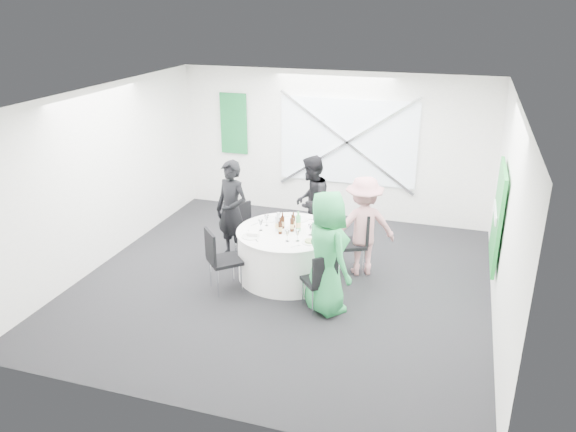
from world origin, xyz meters
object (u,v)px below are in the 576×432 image
(person_woman_pink, at_px, (363,226))
(green_water_bottle, at_px, (298,223))
(person_woman_green, at_px, (327,253))
(chair_front_right, at_px, (321,278))
(chair_back, at_px, (317,216))
(banquet_table, at_px, (288,254))
(chair_back_left, at_px, (246,226))
(clear_water_bottle, at_px, (278,224))
(person_man_back_left, at_px, (232,211))
(chair_front_left, at_px, (219,256))
(person_man_back, at_px, (311,202))
(chair_back_right, at_px, (356,237))

(person_woman_pink, xyz_separation_m, green_water_bottle, (-0.91, -0.41, 0.09))
(green_water_bottle, bearing_deg, person_woman_green, -52.29)
(chair_front_right, bearing_deg, chair_back, -114.75)
(banquet_table, height_order, chair_back_left, chair_back_left)
(chair_back, distance_m, clear_water_bottle, 1.32)
(chair_front_right, height_order, person_man_back_left, person_man_back_left)
(chair_back, xyz_separation_m, person_woman_pink, (0.92, -0.74, 0.22))
(chair_front_left, height_order, clear_water_bottle, clear_water_bottle)
(banquet_table, bearing_deg, person_man_back, 89.13)
(banquet_table, bearing_deg, chair_back_right, 24.66)
(person_man_back, height_order, green_water_bottle, person_man_back)
(chair_back_left, xyz_separation_m, clear_water_bottle, (0.74, -0.56, 0.35))
(chair_back, relative_size, chair_front_right, 1.10)
(chair_back_right, xyz_separation_m, green_water_bottle, (-0.81, -0.38, 0.28))
(chair_back_left, height_order, chair_front_right, chair_back_left)
(banquet_table, height_order, person_man_back_left, person_man_back_left)
(chair_front_left, bearing_deg, clear_water_bottle, -85.95)
(chair_back_left, distance_m, green_water_bottle, 1.19)
(chair_front_right, distance_m, chair_front_left, 1.55)
(chair_front_right, relative_size, person_woman_pink, 0.55)
(green_water_bottle, relative_size, clear_water_bottle, 1.03)
(banquet_table, relative_size, chair_front_right, 1.79)
(chair_back_right, distance_m, person_man_back_left, 2.03)
(chair_front_left, relative_size, person_woman_pink, 0.62)
(chair_front_left, distance_m, green_water_bottle, 1.28)
(banquet_table, distance_m, chair_front_left, 1.12)
(person_man_back, bearing_deg, chair_back_left, -50.29)
(chair_back_left, bearing_deg, person_woman_green, -97.62)
(banquet_table, height_order, green_water_bottle, green_water_bottle)
(clear_water_bottle, bearing_deg, person_woman_green, -38.22)
(chair_back, bearing_deg, clear_water_bottle, -96.36)
(person_man_back_left, bearing_deg, green_water_bottle, 4.55)
(person_man_back_left, bearing_deg, person_woman_pink, 21.47)
(chair_back_right, xyz_separation_m, chair_front_left, (-1.77, -1.18, -0.03))
(chair_back_left, xyz_separation_m, green_water_bottle, (1.03, -0.46, 0.36))
(banquet_table, bearing_deg, green_water_bottle, 21.28)
(person_man_back_left, distance_m, clear_water_bottle, 1.00)
(chair_back_left, distance_m, person_woman_pink, 1.96)
(banquet_table, height_order, person_woman_green, person_woman_green)
(banquet_table, relative_size, person_woman_green, 0.91)
(chair_back, distance_m, person_woman_pink, 1.20)
(chair_back_left, bearing_deg, green_water_bottle, -83.90)
(chair_back, xyz_separation_m, chair_front_left, (-0.95, -1.95, 0.01))
(chair_back, bearing_deg, chair_back_left, -139.53)
(chair_back_right, height_order, chair_front_right, chair_back_right)
(person_man_back_left, xyz_separation_m, clear_water_bottle, (0.91, -0.40, 0.04))
(person_man_back, distance_m, clear_water_bottle, 1.30)
(person_woman_pink, bearing_deg, person_woman_green, 54.39)
(chair_back_right, xyz_separation_m, person_woman_pink, (0.10, 0.03, 0.19))
(chair_back_left, relative_size, person_woman_green, 0.52)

